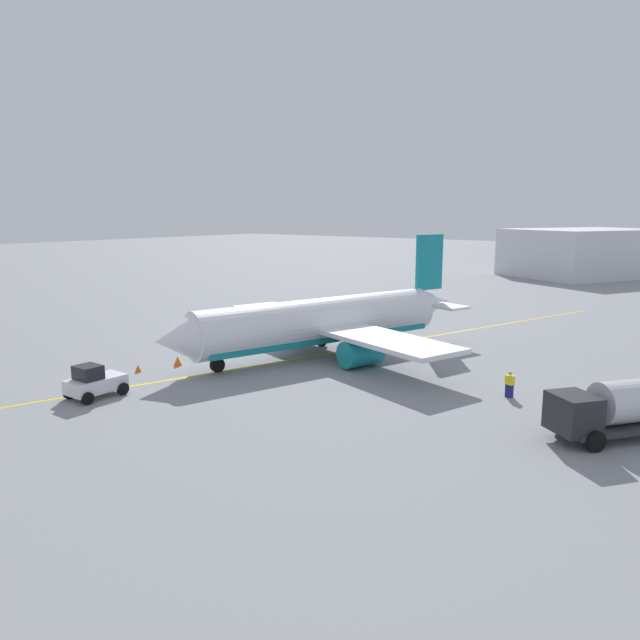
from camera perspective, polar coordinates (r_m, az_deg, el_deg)
ground_plane at (r=50.45m, az=0.00°, el=-3.35°), size 400.00×400.00×0.00m
airplane at (r=50.13m, az=0.43°, el=-0.25°), size 29.35×26.92×9.82m
pushback_tug at (r=41.66m, az=-20.74°, el=-5.56°), size 3.63×2.36×2.20m
refueling_worker at (r=40.94m, az=17.65°, el=-5.92°), size 0.51×0.61×1.71m
safety_cone_nose at (r=48.22m, az=-13.44°, el=-3.83°), size 0.67×0.67×0.74m
safety_cone_wingtip at (r=47.12m, az=-16.98°, el=-4.45°), size 0.50×0.50×0.56m
distant_hangar at (r=123.35m, az=24.13°, el=5.91°), size 33.16×29.37×8.71m
taxi_line_marking at (r=50.45m, az=0.00°, el=-3.35°), size 75.08×23.70×0.01m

